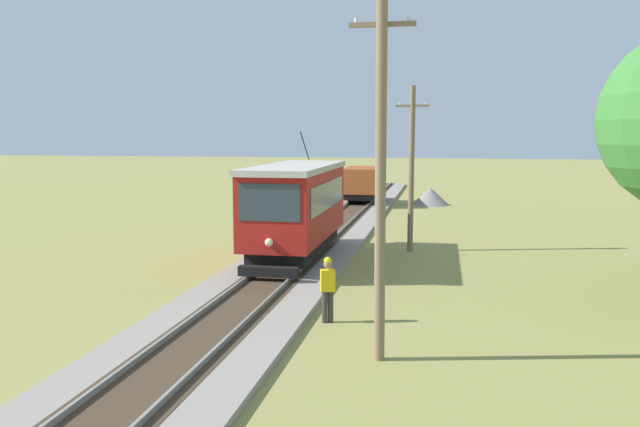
# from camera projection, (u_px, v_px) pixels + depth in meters

# --- Properties ---
(red_tram) EXTENTS (2.60, 8.54, 4.79)m
(red_tram) POSITION_uv_depth(u_px,v_px,m) (296.00, 207.00, 25.08)
(red_tram) COLOR maroon
(red_tram) RESTS_ON rail_right
(freight_car) EXTENTS (2.40, 5.20, 2.31)m
(freight_car) POSITION_uv_depth(u_px,v_px,m) (362.00, 183.00, 45.60)
(freight_car) COLOR #93471E
(freight_car) RESTS_ON rail_right
(utility_pole_near_tram) EXTENTS (1.40, 0.49, 8.28)m
(utility_pole_near_tram) POSITION_uv_depth(u_px,v_px,m) (381.00, 171.00, 13.75)
(utility_pole_near_tram) COLOR #7A664C
(utility_pole_near_tram) RESTS_ON ground
(utility_pole_mid) EXTENTS (1.40, 0.34, 7.03)m
(utility_pole_mid) POSITION_uv_depth(u_px,v_px,m) (411.00, 167.00, 27.30)
(utility_pole_mid) COLOR #7A664C
(utility_pole_mid) RESTS_ON ground
(gravel_pile) EXTENTS (2.71, 2.71, 1.21)m
(gravel_pile) POSITION_uv_depth(u_px,v_px,m) (430.00, 196.00, 45.46)
(gravel_pile) COLOR gray
(gravel_pile) RESTS_ON ground
(track_worker) EXTENTS (0.44, 0.35, 1.78)m
(track_worker) POSITION_uv_depth(u_px,v_px,m) (328.00, 286.00, 17.10)
(track_worker) COLOR #38332D
(track_worker) RESTS_ON ground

